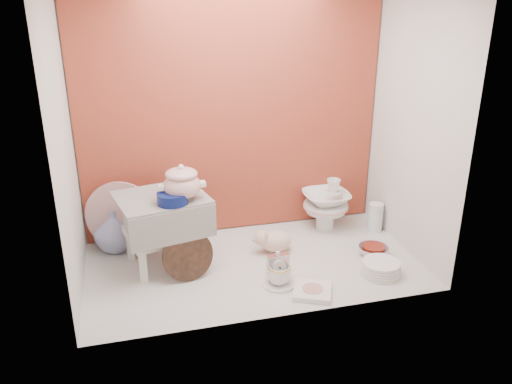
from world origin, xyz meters
TOP-DOWN VIEW (x-y plane):
  - ground at (0.00, 0.00)m, footprint 1.80×1.80m
  - niche_shell at (0.00, 0.18)m, footprint 1.86×1.03m
  - step_stool at (-0.47, 0.14)m, footprint 0.53×0.48m
  - soup_tureen at (-0.36, 0.07)m, footprint 0.30×0.30m
  - cobalt_bowl at (-0.42, 0.03)m, footprint 0.19×0.19m
  - floral_platter at (-0.68, 0.36)m, footprint 0.41×0.17m
  - blue_white_vase at (-0.73, 0.37)m, footprint 0.29×0.29m
  - lacquer_tray at (-0.36, -0.05)m, footprint 0.28×0.13m
  - mantel_clock at (0.08, -0.20)m, footprint 0.12×0.05m
  - plush_pig at (0.16, 0.11)m, footprint 0.27×0.23m
  - teacup_saucer at (0.07, -0.24)m, footprint 0.21×0.21m
  - gold_rim_teacup at (0.07, -0.24)m, footprint 0.14×0.14m
  - lattice_dish at (0.21, -0.36)m, footprint 0.25×0.25m
  - dinner_plate_stack at (0.63, -0.27)m, footprint 0.27×0.27m
  - crystal_bowl at (0.69, -0.07)m, footprint 0.20×0.20m
  - clear_glass_vase at (0.84, 0.22)m, footprint 0.12×0.12m
  - porcelain_tower at (0.55, 0.34)m, footprint 0.30×0.30m

SIDE VIEW (x-z plane):
  - ground at x=0.00m, z-range 0.00..0.00m
  - teacup_saucer at x=0.07m, z-range 0.00..0.01m
  - lattice_dish at x=0.21m, z-range 0.00..0.03m
  - crystal_bowl at x=0.69m, z-range 0.00..0.05m
  - dinner_plate_stack at x=0.63m, z-range 0.00..0.07m
  - gold_rim_teacup at x=0.07m, z-range 0.01..0.11m
  - plush_pig at x=0.16m, z-range 0.00..0.14m
  - mantel_clock at x=0.08m, z-range 0.00..0.17m
  - clear_glass_vase at x=0.84m, z-range 0.00..0.18m
  - blue_white_vase at x=-0.73m, z-range 0.00..0.25m
  - lacquer_tray at x=-0.36m, z-range 0.00..0.27m
  - porcelain_tower at x=0.55m, z-range 0.00..0.33m
  - step_stool at x=-0.47m, z-range 0.00..0.40m
  - floral_platter at x=-0.68m, z-range 0.00..0.42m
  - cobalt_bowl at x=-0.42m, z-range 0.40..0.46m
  - soup_tureen at x=-0.36m, z-range 0.40..0.59m
  - niche_shell at x=0.00m, z-range 0.17..1.70m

